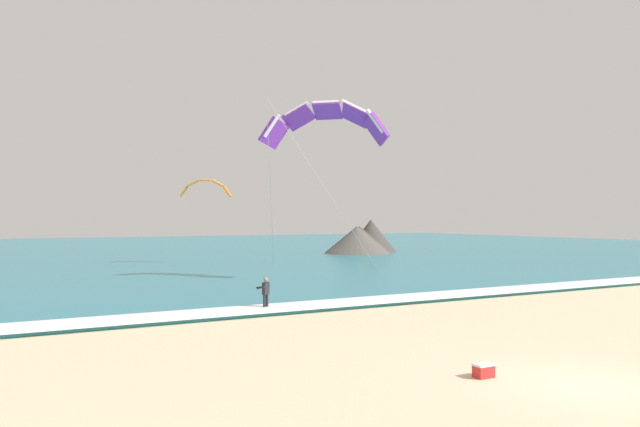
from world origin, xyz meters
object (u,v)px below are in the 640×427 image
Objects in this scene: kitesurfer at (265,292)px; cooler_box at (484,370)px; kite_distant at (206,186)px; kite_primary at (326,120)px; surfboard at (266,311)px.

cooler_box is (0.90, -14.08, -0.74)m from kitesurfer.
kitesurfer is 29.36m from kite_distant.
kite_primary is 19.33m from kite_distant.
kite_distant is at bearing 83.75° from cooler_box.
kitesurfer is 14.13m from cooler_box.
cooler_box is (0.89, -14.06, 0.18)m from surfboard.
surfboard is 0.12× the size of kite_primary.
cooler_box is at bearing -107.87° from kite_primary.
kitesurfer is at bearing 116.78° from surfboard.
kitesurfer reaches higher than surfboard.
surfboard is 17.00m from kite_primary.
kitesurfer is at bearing -101.13° from kite_distant.
kite_primary reaches higher than surfboard.
kite_primary is (8.44, 9.30, 10.54)m from kitesurfer.
surfboard is 14.09m from cooler_box.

